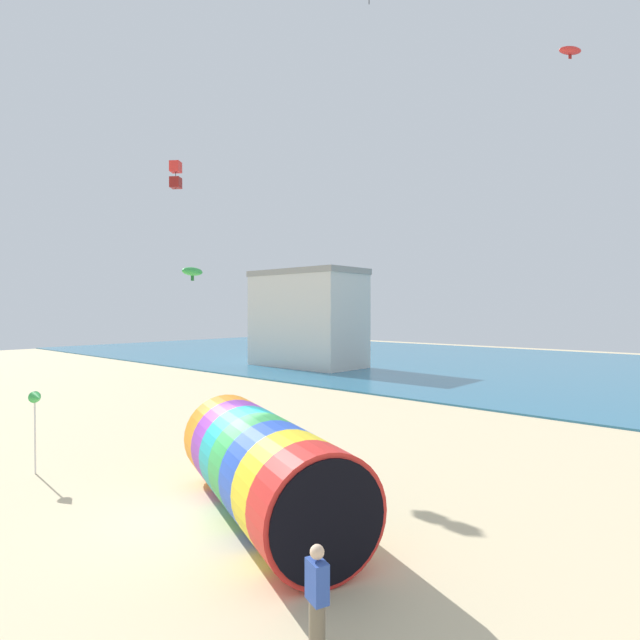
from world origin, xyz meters
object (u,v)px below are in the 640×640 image
at_px(giant_inflatable_tube, 264,468).
at_px(kite_green_parafoil, 192,272).
at_px(kite_handler, 317,599).
at_px(kite_red_box, 176,175).
at_px(beach_flag, 37,401).
at_px(kite_red_parafoil, 570,51).

height_order(giant_inflatable_tube, kite_green_parafoil, kite_green_parafoil).
bearing_deg(kite_green_parafoil, kite_handler, -26.62).
xyz_separation_m(kite_red_box, kite_green_parafoil, (2.04, -0.57, -4.22)).
bearing_deg(kite_red_box, beach_flag, -68.76).
distance_m(giant_inflatable_tube, kite_green_parafoil, 9.98).
bearing_deg(kite_red_parafoil, kite_handler, -84.64).
relative_size(kite_handler, kite_red_parafoil, 1.46).
bearing_deg(kite_red_parafoil, kite_red_box, -135.64).
xyz_separation_m(giant_inflatable_tube, kite_red_parafoil, (2.32, 15.81, 15.06)).
bearing_deg(kite_handler, giant_inflatable_tube, 147.00).
bearing_deg(giant_inflatable_tube, beach_flag, -162.11).
relative_size(kite_handler, beach_flag, 0.64).
height_order(kite_green_parafoil, beach_flag, kite_green_parafoil).
bearing_deg(kite_handler, kite_red_parafoil, 95.36).
distance_m(kite_handler, kite_red_parafoil, 24.13).
bearing_deg(giant_inflatable_tube, kite_red_parafoil, 81.66).
relative_size(kite_red_box, beach_flag, 0.47).
bearing_deg(beach_flag, kite_handler, -1.16).
relative_size(giant_inflatable_tube, kite_green_parafoil, 6.47).
relative_size(giant_inflatable_tube, kite_red_parafoil, 6.56).
bearing_deg(kite_handler, kite_red_box, 154.89).
relative_size(kite_red_parafoil, beach_flag, 0.44).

